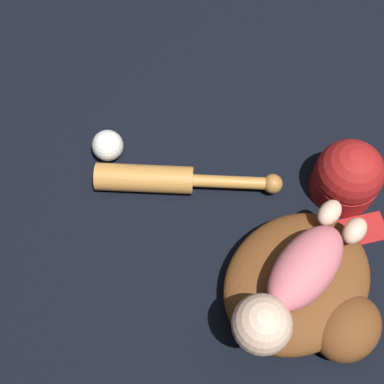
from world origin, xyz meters
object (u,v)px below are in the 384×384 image
(baseball_bat, at_px, (167,179))
(baseball_cap, at_px, (348,177))
(baby_figure, at_px, (292,286))
(baseball_glove, at_px, (305,289))
(baseball, at_px, (108,146))

(baseball_bat, relative_size, baseball_cap, 1.66)
(baby_figure, xyz_separation_m, baseball_bat, (0.08, -0.36, -0.11))
(baseball_glove, height_order, baby_figure, baby_figure)
(baseball, bearing_deg, baseball_bat, 119.90)
(baseball, bearing_deg, baby_figure, 107.86)
(baseball_cap, bearing_deg, baseball_bat, -29.61)
(baseball_glove, distance_m, baby_figure, 0.11)
(baseball_glove, xyz_separation_m, baseball_cap, (-0.22, -0.17, 0.01))
(baseball_glove, bearing_deg, baseball_bat, -70.38)
(baseball_glove, relative_size, baseball_bat, 1.02)
(baby_figure, xyz_separation_m, baseball_cap, (-0.27, -0.16, -0.08))
(baseball_bat, distance_m, baseball_cap, 0.41)
(baseball_bat, height_order, baseball_cap, baseball_cap)
(baseball_glove, bearing_deg, baby_figure, -4.19)
(baseball_cap, bearing_deg, baseball_glove, 36.87)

